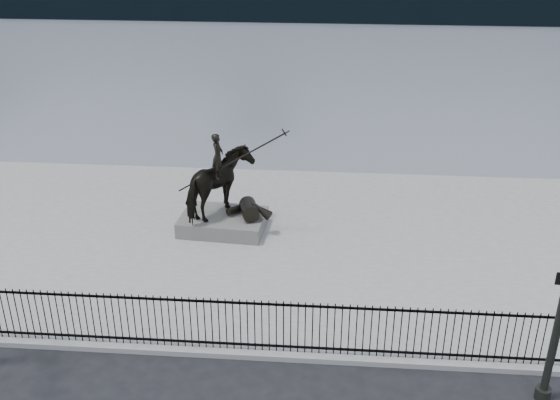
{
  "coord_description": "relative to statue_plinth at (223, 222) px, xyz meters",
  "views": [
    {
      "loc": [
        1.87,
        -12.04,
        10.72
      ],
      "look_at": [
        0.41,
        6.0,
        2.12
      ],
      "focal_mm": 42.0,
      "sensor_mm": 36.0,
      "label": 1
    }
  ],
  "objects": [
    {
      "name": "ground",
      "position": [
        1.69,
        -7.66,
        -0.42
      ],
      "size": [
        120.0,
        120.0,
        0.0
      ],
      "primitive_type": "plane",
      "color": "black",
      "rests_on": "ground"
    },
    {
      "name": "picket_fence",
      "position": [
        1.69,
        -6.41,
        0.49
      ],
      "size": [
        22.1,
        0.1,
        1.5
      ],
      "color": "black",
      "rests_on": "plaza"
    },
    {
      "name": "plaza",
      "position": [
        1.69,
        -0.66,
        -0.34
      ],
      "size": [
        30.0,
        12.0,
        0.15
      ],
      "primitive_type": "cube",
      "color": "gray",
      "rests_on": "ground"
    },
    {
      "name": "equestrian_statue",
      "position": [
        0.05,
        -0.0,
        1.38
      ],
      "size": [
        3.63,
        2.39,
        3.08
      ],
      "rotation": [
        0.0,
        0.0,
        -0.08
      ],
      "color": "black",
      "rests_on": "statue_plinth"
    },
    {
      "name": "statue_plinth",
      "position": [
        0.0,
        0.0,
        0.0
      ],
      "size": [
        2.98,
        2.17,
        0.53
      ],
      "primitive_type": "cube",
      "rotation": [
        0.0,
        0.0,
        -0.08
      ],
      "color": "#4E4C47",
      "rests_on": "plaza"
    },
    {
      "name": "building",
      "position": [
        1.69,
        12.34,
        4.08
      ],
      "size": [
        44.0,
        14.0,
        9.0
      ],
      "primitive_type": "cube",
      "color": "silver",
      "rests_on": "ground"
    }
  ]
}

